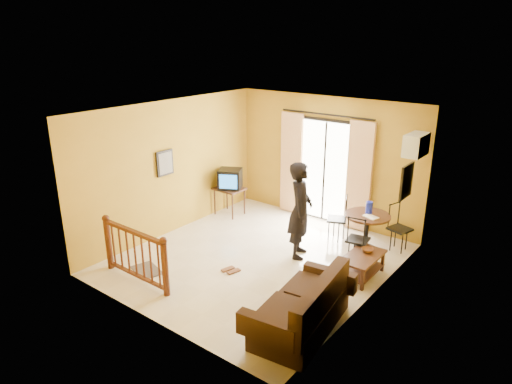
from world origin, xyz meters
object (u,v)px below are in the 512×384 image
Objects in this scene: coffee_table at (362,262)px; standing_person at (300,210)px; dining_table at (367,222)px; sofa at (304,310)px; television at (230,179)px.

standing_person reaches higher than coffee_table.
sofa is at bearing -81.84° from dining_table.
dining_table is at bearing -66.61° from standing_person.
standing_person is at bearing -47.28° from television.
sofa is at bearing -89.80° from coffee_table.
sofa reaches higher than coffee_table.
coffee_table is 1.91m from sofa.
sofa is (3.72, -2.72, -0.55)m from television.
standing_person is (-1.32, 1.93, 0.60)m from sofa.
coffee_table is (3.72, -0.81, -0.60)m from television.
dining_table is 0.48× the size of standing_person.
television reaches higher than sofa.
television is at bearing 136.40° from sofa.
television is at bearing 167.65° from coffee_table.
television is 0.36× the size of standing_person.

